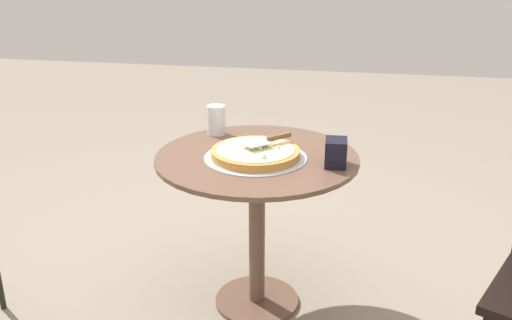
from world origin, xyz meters
TOP-DOWN VIEW (x-y plane):
  - ground_plane at (0.00, 0.00)m, footprint 10.00×10.00m
  - patio_table at (0.00, 0.00)m, footprint 0.81×0.81m
  - pizza_on_tray at (0.03, 0.00)m, footprint 0.40×0.40m
  - pizza_server at (-0.03, 0.04)m, footprint 0.18×0.18m
  - drinking_cup at (-0.23, -0.23)m, footprint 0.08×0.08m
  - napkin_dispenser at (0.05, 0.31)m, footprint 0.11×0.09m

SIDE VIEW (x-z plane):
  - ground_plane at x=0.00m, z-range 0.00..0.00m
  - patio_table at x=0.00m, z-range 0.18..0.87m
  - pizza_on_tray at x=0.03m, z-range 0.68..0.73m
  - napkin_dispenser at x=0.05m, z-range 0.69..0.79m
  - pizza_server at x=-0.03m, z-range 0.74..0.75m
  - drinking_cup at x=-0.23m, z-range 0.69..0.81m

